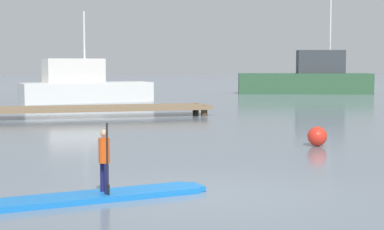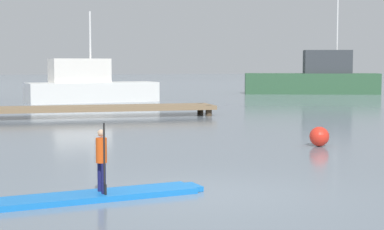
{
  "view_description": "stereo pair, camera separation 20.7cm",
  "coord_description": "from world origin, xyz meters",
  "px_view_note": "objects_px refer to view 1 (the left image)",
  "views": [
    {
      "loc": [
        -3.16,
        -10.6,
        2.33
      ],
      "look_at": [
        0.54,
        3.15,
        1.15
      ],
      "focal_mm": 59.01,
      "sensor_mm": 36.0,
      "label": 1
    },
    {
      "loc": [
        -2.96,
        -10.66,
        2.33
      ],
      "look_at": [
        0.54,
        3.15,
        1.15
      ],
      "focal_mm": 59.01,
      "sensor_mm": 36.0,
      "label": 2
    }
  ],
  "objects_px": {
    "paddleboard_near": "(104,196)",
    "motor_boat_small_navy": "(308,79)",
    "paddler_child_solo": "(104,158)",
    "mooring_buoy_near": "(317,136)",
    "fishing_boat_green_midground": "(83,86)"
  },
  "relations": [
    {
      "from": "paddleboard_near",
      "to": "motor_boat_small_navy",
      "type": "distance_m",
      "value": 38.47
    },
    {
      "from": "paddler_child_solo",
      "to": "motor_boat_small_navy",
      "type": "bearing_deg",
      "value": 59.42
    },
    {
      "from": "paddleboard_near",
      "to": "paddler_child_solo",
      "type": "relative_size",
      "value": 3.05
    },
    {
      "from": "mooring_buoy_near",
      "to": "paddler_child_solo",
      "type": "bearing_deg",
      "value": -141.12
    },
    {
      "from": "paddler_child_solo",
      "to": "mooring_buoy_near",
      "type": "height_order",
      "value": "paddler_child_solo"
    },
    {
      "from": "paddleboard_near",
      "to": "paddler_child_solo",
      "type": "bearing_deg",
      "value": -33.28
    },
    {
      "from": "fishing_boat_green_midground",
      "to": "motor_boat_small_navy",
      "type": "distance_m",
      "value": 18.47
    },
    {
      "from": "paddleboard_near",
      "to": "paddler_child_solo",
      "type": "xyz_separation_m",
      "value": [
        0.02,
        -0.01,
        0.66
      ]
    },
    {
      "from": "paddleboard_near",
      "to": "fishing_boat_green_midground",
      "type": "bearing_deg",
      "value": 85.48
    },
    {
      "from": "mooring_buoy_near",
      "to": "motor_boat_small_navy",
      "type": "bearing_deg",
      "value": 65.03
    },
    {
      "from": "fishing_boat_green_midground",
      "to": "mooring_buoy_near",
      "type": "relative_size",
      "value": 14.45
    },
    {
      "from": "paddler_child_solo",
      "to": "mooring_buoy_near",
      "type": "distance_m",
      "value": 8.55
    },
    {
      "from": "mooring_buoy_near",
      "to": "paddleboard_near",
      "type": "bearing_deg",
      "value": -141.24
    },
    {
      "from": "paddleboard_near",
      "to": "paddler_child_solo",
      "type": "height_order",
      "value": "paddler_child_solo"
    },
    {
      "from": "mooring_buoy_near",
      "to": "fishing_boat_green_midground",
      "type": "bearing_deg",
      "value": 101.78
    }
  ]
}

